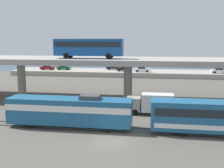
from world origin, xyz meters
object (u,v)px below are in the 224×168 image
parked_car_0 (64,67)px  parked_car_4 (142,69)px  transit_bus_on_overpass (89,47)px  parked_car_1 (219,71)px  train_locomotive (63,110)px  parked_car_3 (47,67)px  parked_car_2 (113,67)px  parked_car_5 (124,69)px  service_truck_west (151,103)px

parked_car_0 → parked_car_4: size_ratio=0.91×
transit_bus_on_overpass → parked_car_1: bearing=48.4°
train_locomotive → parked_car_1: 57.02m
parked_car_0 → parked_car_3: same height
parked_car_3 → parked_car_4: 30.38m
parked_car_2 → parked_car_4: size_ratio=0.95×
train_locomotive → parked_car_0: bearing=-71.0°
parked_car_2 → parked_car_4: same height
transit_bus_on_overpass → parked_car_3: size_ratio=2.68×
parked_car_4 → parked_car_5: (-5.74, 1.20, -0.00)m
parked_car_3 → transit_bus_on_overpass: bearing=-57.4°
parked_car_3 → parked_car_1: bearing=-1.0°
train_locomotive → service_truck_west: bearing=-145.3°
transit_bus_on_overpass → parked_car_3: 42.05m
service_truck_west → parked_car_3: 53.54m
parked_car_1 → parked_car_3: (-52.41, 0.91, -0.00)m
parked_car_1 → parked_car_2: size_ratio=1.05×
transit_bus_on_overpass → parked_car_0: 40.46m
parked_car_1 → parked_car_4: bearing=-179.5°
service_truck_west → parked_car_4: 40.93m
parked_car_0 → parked_car_5: same height
service_truck_west → parked_car_2: size_ratio=1.53×
parked_car_0 → parked_car_4: (25.22, -2.10, 0.00)m
parked_car_1 → service_truck_west: bearing=-115.0°
train_locomotive → parked_car_5: train_locomotive is taller
train_locomotive → parked_car_3: size_ratio=3.70×
parked_car_0 → service_truck_west: bearing=-56.7°
parked_car_3 → train_locomotive: bearing=-65.6°
parked_car_3 → service_truck_west: bearing=-51.5°
transit_bus_on_overpass → parked_car_3: (-22.27, 34.88, -7.46)m
service_truck_west → parked_car_4: service_truck_west is taller
parked_car_0 → parked_car_1: (47.28, -1.91, 0.00)m
train_locomotive → parked_car_5: (2.15, 49.53, 0.03)m
train_locomotive → parked_car_2: bearing=-88.3°
train_locomotive → transit_bus_on_overpass: bearing=-89.2°
parked_car_1 → parked_car_2: 31.93m
parked_car_0 → parked_car_2: bearing=11.1°
train_locomotive → parked_car_1: bearing=-121.7°
parked_car_4 → transit_bus_on_overpass: bearing=-103.5°
parked_car_4 → parked_car_1: bearing=0.5°
train_locomotive → parked_car_1: size_ratio=3.57×
train_locomotive → parked_car_2: 53.54m
parked_car_1 → transit_bus_on_overpass: bearing=-131.6°
service_truck_west → parked_car_5: bearing=-78.3°
transit_bus_on_overpass → service_truck_west: transit_bus_on_overpass is taller
parked_car_3 → parked_car_2: bearing=11.1°
service_truck_west → parked_car_1: 45.24m
parked_car_2 → parked_car_3: same height
parked_car_4 → parked_car_5: bearing=168.2°
train_locomotive → parked_car_4: 48.97m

